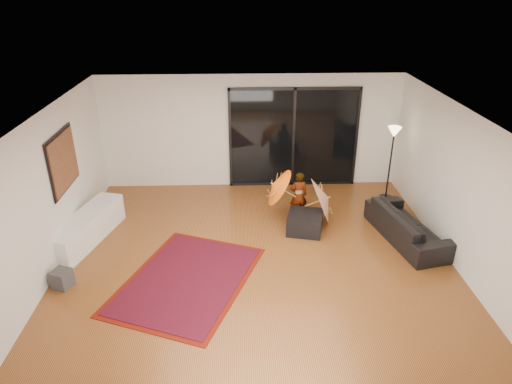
{
  "coord_description": "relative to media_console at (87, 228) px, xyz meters",
  "views": [
    {
      "loc": [
        -0.28,
        -6.78,
        4.69
      ],
      "look_at": [
        0.01,
        0.73,
        1.1
      ],
      "focal_mm": 32.0,
      "sensor_mm": 36.0,
      "label": 1
    }
  ],
  "objects": [
    {
      "name": "floor",
      "position": [
        3.25,
        -0.97,
        -0.28
      ],
      "size": [
        7.0,
        7.0,
        0.0
      ],
      "primitive_type": "plane",
      "color": "brown",
      "rests_on": "ground"
    },
    {
      "name": "ceiling",
      "position": [
        3.25,
        -0.97,
        2.42
      ],
      "size": [
        7.0,
        7.0,
        0.0
      ],
      "primitive_type": "plane",
      "rotation": [
        3.14,
        0.0,
        0.0
      ],
      "color": "white",
      "rests_on": "wall_back"
    },
    {
      "name": "wall_back",
      "position": [
        3.25,
        2.53,
        1.07
      ],
      "size": [
        7.0,
        0.0,
        7.0
      ],
      "primitive_type": "plane",
      "rotation": [
        1.57,
        0.0,
        0.0
      ],
      "color": "silver",
      "rests_on": "floor"
    },
    {
      "name": "wall_front",
      "position": [
        3.25,
        -4.47,
        1.07
      ],
      "size": [
        7.0,
        0.0,
        7.0
      ],
      "primitive_type": "plane",
      "rotation": [
        -1.57,
        0.0,
        0.0
      ],
      "color": "silver",
      "rests_on": "floor"
    },
    {
      "name": "wall_left",
      "position": [
        -0.25,
        -0.97,
        1.07
      ],
      "size": [
        0.0,
        7.0,
        7.0
      ],
      "primitive_type": "plane",
      "rotation": [
        1.57,
        0.0,
        1.57
      ],
      "color": "silver",
      "rests_on": "floor"
    },
    {
      "name": "wall_right",
      "position": [
        6.75,
        -0.97,
        1.07
      ],
      "size": [
        0.0,
        7.0,
        7.0
      ],
      "primitive_type": "plane",
      "rotation": [
        1.57,
        0.0,
        -1.57
      ],
      "color": "silver",
      "rests_on": "floor"
    },
    {
      "name": "sliding_door",
      "position": [
        4.25,
        2.5,
        0.92
      ],
      "size": [
        3.06,
        0.07,
        2.4
      ],
      "color": "black",
      "rests_on": "wall_back"
    },
    {
      "name": "painting",
      "position": [
        -0.21,
        0.03,
        1.37
      ],
      "size": [
        0.04,
        1.28,
        1.08
      ],
      "color": "black",
      "rests_on": "wall_left"
    },
    {
      "name": "media_console",
      "position": [
        0.0,
        0.0,
        0.0
      ],
      "size": [
        1.02,
        2.06,
        0.56
      ],
      "primitive_type": "cube",
      "rotation": [
        0.0,
        0.0,
        -0.27
      ],
      "color": "white",
      "rests_on": "floor"
    },
    {
      "name": "speaker",
      "position": [
        0.0,
        -1.47,
        -0.12
      ],
      "size": [
        0.36,
        0.36,
        0.32
      ],
      "primitive_type": "cube",
      "rotation": [
        0.0,
        0.0,
        -0.37
      ],
      "color": "#424244",
      "rests_on": "floor"
    },
    {
      "name": "persian_rug",
      "position": [
        2.04,
        -1.37,
        -0.27
      ],
      "size": [
        2.75,
        3.18,
        0.02
      ],
      "rotation": [
        0.0,
        0.0,
        -0.37
      ],
      "color": "#611108",
      "rests_on": "floor"
    },
    {
      "name": "sofa",
      "position": [
        6.2,
        -0.18,
        0.02
      ],
      "size": [
        1.22,
        2.17,
        0.6
      ],
      "primitive_type": "imported",
      "rotation": [
        0.0,
        0.0,
        1.78
      ],
      "color": "black",
      "rests_on": "floor"
    },
    {
      "name": "ottoman",
      "position": [
        4.26,
        0.2,
        -0.09
      ],
      "size": [
        0.81,
        0.81,
        0.39
      ],
      "primitive_type": "cube",
      "rotation": [
        0.0,
        0.0,
        -0.24
      ],
      "color": "black",
      "rests_on": "floor"
    },
    {
      "name": "floor_lamp",
      "position": [
        6.35,
        1.64,
        1.07
      ],
      "size": [
        0.29,
        0.29,
        1.71
      ],
      "color": "black",
      "rests_on": "floor"
    },
    {
      "name": "child",
      "position": [
        4.19,
        0.78,
        0.24
      ],
      "size": [
        0.41,
        0.31,
        1.04
      ],
      "primitive_type": "imported",
      "rotation": [
        0.0,
        0.0,
        3.31
      ],
      "color": "#999999",
      "rests_on": "floor"
    },
    {
      "name": "parasol_orange",
      "position": [
        3.64,
        0.73,
        0.46
      ],
      "size": [
        0.59,
        0.83,
        0.88
      ],
      "rotation": [
        0.0,
        -1.01,
        0.0
      ],
      "color": "#FF650D",
      "rests_on": "child"
    },
    {
      "name": "parasol_white",
      "position": [
        4.79,
        0.63,
        0.23
      ],
      "size": [
        0.56,
        1.0,
        1.0
      ],
      "rotation": [
        0.0,
        1.18,
        0.0
      ],
      "color": "silver",
      "rests_on": "floor"
    }
  ]
}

